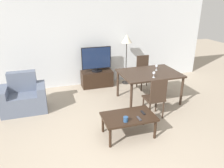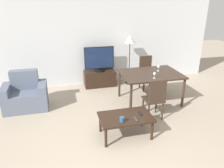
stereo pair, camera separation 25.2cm
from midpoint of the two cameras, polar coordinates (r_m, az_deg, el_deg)
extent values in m
plane|color=tan|center=(3.75, 3.40, -20.18)|extent=(18.00, 18.00, 0.00)
cube|color=silver|center=(6.46, -6.27, 11.41)|extent=(7.94, 0.06, 2.70)
cube|color=slate|center=(5.54, -20.30, -4.03)|extent=(0.63, 0.65, 0.43)
cube|color=slate|center=(5.58, -20.71, 1.12)|extent=(0.63, 0.20, 0.47)
cube|color=slate|center=(5.57, -24.56, -3.53)|extent=(0.18, 0.65, 0.61)
cube|color=slate|center=(5.46, -16.21, -2.82)|extent=(0.18, 0.65, 0.61)
cube|color=black|center=(6.54, -2.14, 1.50)|extent=(0.91, 0.45, 0.47)
cylinder|color=black|center=(6.46, -2.17, 3.56)|extent=(0.30, 0.30, 0.03)
cylinder|color=black|center=(6.45, -2.18, 3.90)|extent=(0.04, 0.04, 0.05)
cube|color=black|center=(6.35, -2.22, 6.86)|extent=(0.86, 0.04, 0.64)
cube|color=#19284C|center=(6.33, -2.18, 6.81)|extent=(0.83, 0.01, 0.60)
cube|color=black|center=(4.16, 5.35, -8.62)|extent=(0.99, 0.61, 0.04)
cylinder|color=black|center=(3.96, 0.27, -13.88)|extent=(0.05, 0.05, 0.38)
cylinder|color=black|center=(4.23, 12.15, -11.87)|extent=(0.05, 0.05, 0.38)
cylinder|color=black|center=(4.37, -1.40, -10.17)|extent=(0.05, 0.05, 0.38)
cylinder|color=black|center=(4.61, 9.45, -8.61)|extent=(0.05, 0.05, 0.38)
cube|color=#38281E|center=(5.47, 11.38, 2.59)|extent=(1.45, 1.07, 0.04)
cylinder|color=#38281E|center=(4.97, 6.41, -3.89)|extent=(0.06, 0.06, 0.72)
cylinder|color=#38281E|center=(5.54, 19.37, -2.23)|extent=(0.06, 0.06, 0.72)
cylinder|color=#38281E|center=(5.78, 3.17, 0.04)|extent=(0.06, 0.06, 0.72)
cylinder|color=#38281E|center=(6.29, 14.79, 1.14)|extent=(0.06, 0.06, 0.72)
cube|color=#38281E|center=(4.85, 12.19, -3.96)|extent=(0.40, 0.40, 0.04)
cylinder|color=#38281E|center=(5.02, 9.51, -5.74)|extent=(0.04, 0.04, 0.42)
cylinder|color=#38281E|center=(5.15, 12.84, -5.27)|extent=(0.04, 0.04, 0.42)
cylinder|color=#38281E|center=(4.76, 11.05, -7.47)|extent=(0.04, 0.04, 0.42)
cylinder|color=#38281E|center=(4.89, 14.52, -6.91)|extent=(0.04, 0.04, 0.42)
cube|color=#38281E|center=(4.60, 13.42, -1.95)|extent=(0.37, 0.04, 0.49)
cube|color=#38281E|center=(6.32, 10.35, 2.37)|extent=(0.40, 0.40, 0.04)
cylinder|color=#38281E|center=(6.20, 9.45, -0.21)|extent=(0.04, 0.04, 0.42)
cylinder|color=#38281E|center=(6.33, 12.15, 0.07)|extent=(0.04, 0.04, 0.42)
cylinder|color=#38281E|center=(6.48, 8.33, 0.83)|extent=(0.04, 0.04, 0.42)
cylinder|color=#38281E|center=(6.60, 10.94, 1.08)|extent=(0.04, 0.04, 0.42)
cube|color=#38281E|center=(6.40, 9.85, 5.12)|extent=(0.37, 0.04, 0.49)
cylinder|color=black|center=(6.82, 5.44, 0.29)|extent=(0.24, 0.24, 0.02)
cylinder|color=black|center=(6.61, 5.63, 5.38)|extent=(0.02, 0.02, 1.24)
cone|color=beige|center=(6.45, 5.88, 11.68)|extent=(0.31, 0.31, 0.24)
cube|color=#38383D|center=(4.05, 8.01, -9.12)|extent=(0.04, 0.15, 0.02)
cube|color=black|center=(4.25, 9.14, -7.63)|extent=(0.04, 0.15, 0.02)
cylinder|color=navy|center=(3.94, 4.45, -9.27)|extent=(0.09, 0.09, 0.10)
cylinder|color=silver|center=(5.66, 13.20, 3.36)|extent=(0.06, 0.06, 0.01)
cylinder|color=silver|center=(5.65, 13.24, 3.73)|extent=(0.01, 0.01, 0.07)
sphere|color=silver|center=(5.63, 13.30, 4.40)|extent=(0.07, 0.07, 0.07)
cylinder|color=silver|center=(5.13, 12.36, 1.50)|extent=(0.06, 0.06, 0.01)
cylinder|color=silver|center=(5.12, 12.40, 1.91)|extent=(0.01, 0.01, 0.07)
sphere|color=silver|center=(5.10, 12.46, 2.64)|extent=(0.07, 0.07, 0.07)
camera|label=1|loc=(0.13, -88.55, 0.58)|focal=35.00mm
camera|label=2|loc=(0.13, 91.45, -0.58)|focal=35.00mm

